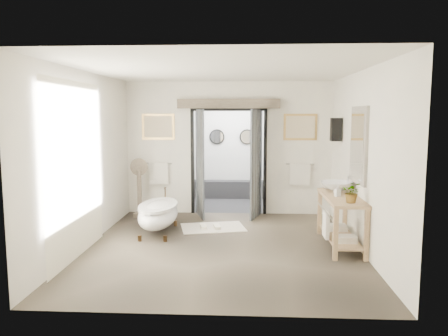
{
  "coord_description": "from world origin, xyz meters",
  "views": [
    {
      "loc": [
        0.41,
        -7.05,
        2.2
      ],
      "look_at": [
        0.0,
        0.6,
        1.25
      ],
      "focal_mm": 35.0,
      "sensor_mm": 36.0,
      "label": 1
    }
  ],
  "objects": [
    {
      "name": "ground_plane",
      "position": [
        0.0,
        0.0,
        0.0
      ],
      "size": [
        5.0,
        5.0,
        0.0
      ],
      "primitive_type": "plane",
      "color": "brown"
    },
    {
      "name": "soap_bottle_b",
      "position": [
        1.87,
        0.85,
        0.94
      ],
      "size": [
        0.18,
        0.18,
        0.17
      ],
      "primitive_type": "imported",
      "rotation": [
        0.0,
        0.0,
        0.39
      ],
      "color": "gray",
      "rests_on": "vanity"
    },
    {
      "name": "shower_room",
      "position": [
        0.0,
        3.99,
        0.91
      ],
      "size": [
        2.22,
        2.01,
        2.51
      ],
      "color": "#222227",
      "rests_on": "ground_plane"
    },
    {
      "name": "soap_bottle_a",
      "position": [
        1.9,
        0.11,
        0.94
      ],
      "size": [
        0.11,
        0.11,
        0.19
      ],
      "primitive_type": "imported",
      "rotation": [
        0.0,
        0.0,
        0.36
      ],
      "color": "gray",
      "rests_on": "vanity"
    },
    {
      "name": "room_shell",
      "position": [
        -0.04,
        -0.13,
        1.86
      ],
      "size": [
        4.52,
        5.02,
        2.91
      ],
      "color": "silver",
      "rests_on": "ground_plane"
    },
    {
      "name": "slippers",
      "position": [
        -0.3,
        1.16,
        0.04
      ],
      "size": [
        0.43,
        0.3,
        0.05
      ],
      "color": "#EAE3C6",
      "rests_on": "rug"
    },
    {
      "name": "back_wall_dressing",
      "position": [
        0.0,
        2.32,
        1.56
      ],
      "size": [
        3.82,
        0.79,
        2.52
      ],
      "color": "black",
      "rests_on": "ground_plane"
    },
    {
      "name": "rug",
      "position": [
        -0.25,
        1.2,
        0.01
      ],
      "size": [
        1.35,
        1.05,
        0.01
      ],
      "primitive_type": "cube",
      "rotation": [
        0.0,
        0.0,
        0.22
      ],
      "color": "beige",
      "rests_on": "ground_plane"
    },
    {
      "name": "pedestal_mirror",
      "position": [
        -1.89,
        2.04,
        0.55
      ],
      "size": [
        0.38,
        0.24,
        1.27
      ],
      "color": "#6F6451",
      "rests_on": "ground_plane"
    },
    {
      "name": "basin",
      "position": [
        1.96,
        0.47,
        0.95
      ],
      "size": [
        0.7,
        0.7,
        0.19
      ],
      "primitive_type": "imported",
      "rotation": [
        0.0,
        0.0,
        0.28
      ],
      "color": "white",
      "rests_on": "vanity"
    },
    {
      "name": "clawfoot_tub",
      "position": [
        -1.23,
        0.78,
        0.36
      ],
      "size": [
        0.68,
        1.53,
        0.74
      ],
      "color": "#3C2916",
      "rests_on": "ground_plane"
    },
    {
      "name": "vanity",
      "position": [
        1.95,
        0.14,
        0.51
      ],
      "size": [
        0.57,
        1.6,
        0.85
      ],
      "color": "tan",
      "rests_on": "ground_plane"
    },
    {
      "name": "plant",
      "position": [
        2.02,
        -0.4,
        1.01
      ],
      "size": [
        0.36,
        0.33,
        0.33
      ],
      "primitive_type": "imported",
      "rotation": [
        0.0,
        0.0,
        -0.32
      ],
      "color": "gray",
      "rests_on": "vanity"
    }
  ]
}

